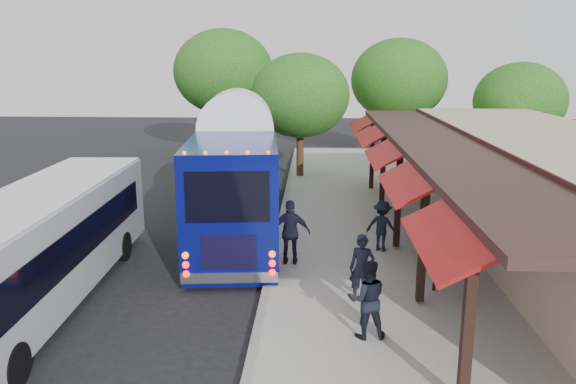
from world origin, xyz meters
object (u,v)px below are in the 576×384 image
(ped_a, at_px, (362,269))
(ped_c, at_px, (291,232))
(sign_board, at_px, (435,260))
(city_bus, at_px, (39,244))
(ped_b, at_px, (367,299))
(ped_d, at_px, (382,226))
(coach_bus, at_px, (237,170))

(ped_a, relative_size, ped_c, 0.90)
(ped_c, xyz_separation_m, sign_board, (3.68, -1.75, -0.13))
(ped_a, bearing_deg, city_bus, -165.47)
(ped_b, xyz_separation_m, ped_d, (0.95, 5.53, -0.07))
(ped_c, bearing_deg, coach_bus, -62.52)
(ped_d, bearing_deg, coach_bus, -6.04)
(ped_b, distance_m, sign_board, 3.16)
(ped_c, xyz_separation_m, ped_d, (2.71, 1.27, -0.16))
(ped_b, height_order, ped_c, ped_c)
(ped_a, xyz_separation_m, ped_b, (-0.04, -1.77, 0.02))
(ped_b, bearing_deg, sign_board, -132.36)
(ped_a, xyz_separation_m, ped_c, (-1.80, 2.50, 0.10))
(sign_board, bearing_deg, ped_c, 176.93)
(ped_d, distance_m, sign_board, 3.17)
(ped_c, height_order, ped_d, ped_c)
(city_bus, height_order, ped_b, city_bus)
(coach_bus, bearing_deg, city_bus, -125.09)
(city_bus, bearing_deg, sign_board, 3.44)
(ped_a, bearing_deg, ped_d, 89.53)
(city_bus, xyz_separation_m, ped_c, (5.90, 2.69, -0.45))
(coach_bus, distance_m, ped_a, 7.70)
(city_bus, height_order, sign_board, city_bus)
(city_bus, distance_m, ped_d, 9.49)
(city_bus, bearing_deg, ped_a, -0.74)
(city_bus, relative_size, ped_b, 6.11)
(ped_c, distance_m, ped_d, 2.99)
(city_bus, relative_size, ped_c, 5.58)
(city_bus, distance_m, ped_a, 7.71)
(coach_bus, distance_m, ped_d, 5.64)
(ped_a, bearing_deg, coach_bus, 133.45)
(coach_bus, bearing_deg, sign_board, -50.99)
(ped_b, relative_size, ped_c, 0.91)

